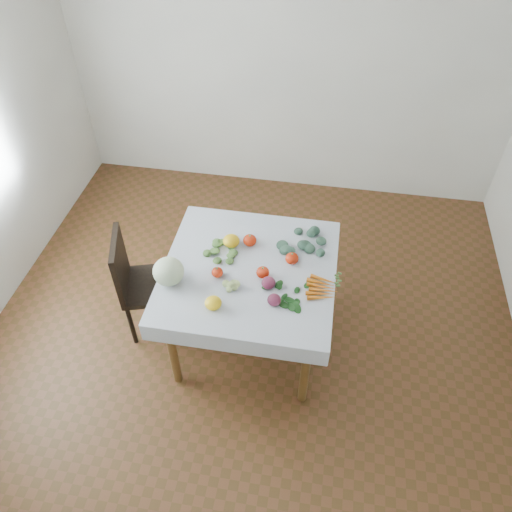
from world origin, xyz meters
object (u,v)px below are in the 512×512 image
(chair, at_px, (138,279))
(cabbage, at_px, (168,271))
(carrot_bunch, at_px, (322,288))
(table, at_px, (249,279))
(heirloom_back, at_px, (231,241))

(chair, relative_size, cabbage, 4.45)
(chair, xyz_separation_m, carrot_bunch, (1.29, -0.11, 0.27))
(chair, bearing_deg, table, -0.35)
(cabbage, xyz_separation_m, heirloom_back, (0.32, 0.39, -0.05))
(table, relative_size, cabbage, 5.06)
(chair, height_order, cabbage, cabbage)
(chair, bearing_deg, heirloom_back, 16.96)
(cabbage, bearing_deg, carrot_bunch, 5.21)
(cabbage, height_order, carrot_bunch, cabbage)
(heirloom_back, bearing_deg, table, -51.56)
(cabbage, bearing_deg, chair, 149.23)
(chair, xyz_separation_m, cabbage, (0.33, -0.19, 0.34))
(table, relative_size, chair, 1.14)
(table, xyz_separation_m, carrot_bunch, (0.48, -0.10, 0.12))
(heirloom_back, distance_m, carrot_bunch, 0.71)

